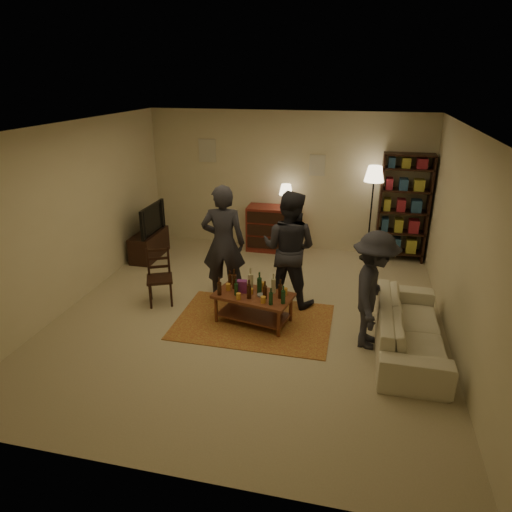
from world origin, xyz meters
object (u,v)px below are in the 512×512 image
(dining_chair, at_px, (159,274))
(floor_lamp, at_px, (374,181))
(coffee_table, at_px, (253,297))
(person_by_sofa, at_px, (373,291))
(sofa, at_px, (410,328))
(bookshelf, at_px, (403,207))
(person_right, at_px, (289,249))
(dresser, at_px, (273,228))
(person_left, at_px, (223,243))
(tv_stand, at_px, (149,238))

(dining_chair, bearing_deg, floor_lamp, 14.34)
(coffee_table, relative_size, person_by_sofa, 0.75)
(sofa, relative_size, person_by_sofa, 1.33)
(dining_chair, height_order, floor_lamp, floor_lamp)
(sofa, bearing_deg, coffee_table, 84.25)
(person_by_sofa, bearing_deg, bookshelf, -4.41)
(floor_lamp, distance_m, person_by_sofa, 3.15)
(person_right, xyz_separation_m, person_by_sofa, (1.23, -0.97, -0.11))
(bookshelf, xyz_separation_m, person_right, (-1.78, -2.23, -0.15))
(person_by_sofa, bearing_deg, dresser, 36.48)
(floor_lamp, relative_size, sofa, 0.86)
(sofa, xyz_separation_m, person_left, (-2.74, 0.87, 0.61))
(dresser, relative_size, person_by_sofa, 0.87)
(tv_stand, distance_m, sofa, 5.14)
(person_right, distance_m, person_by_sofa, 1.57)
(dresser, height_order, bookshelf, bookshelf)
(dining_chair, xyz_separation_m, bookshelf, (3.71, 2.67, 0.57))
(bookshelf, distance_m, sofa, 3.26)
(person_left, bearing_deg, tv_stand, -43.89)
(dining_chair, relative_size, person_right, 0.50)
(tv_stand, relative_size, bookshelf, 0.52)
(dining_chair, bearing_deg, dresser, 39.24)
(dining_chair, relative_size, person_by_sofa, 0.57)
(dresser, distance_m, sofa, 3.93)
(floor_lamp, bearing_deg, sofa, -80.12)
(person_by_sofa, bearing_deg, coffee_table, 87.33)
(bookshelf, bearing_deg, person_by_sofa, -99.70)
(dresser, distance_m, person_right, 2.30)
(coffee_table, height_order, person_left, person_left)
(tv_stand, bearing_deg, floor_lamp, 11.67)
(dining_chair, height_order, sofa, dining_chair)
(dresser, bearing_deg, bookshelf, 1.57)
(person_right, bearing_deg, floor_lamp, -107.16)
(bookshelf, xyz_separation_m, person_by_sofa, (-0.55, -3.19, -0.25))
(dresser, xyz_separation_m, person_right, (0.66, -2.16, 0.41))
(bookshelf, distance_m, person_left, 3.62)
(dining_chair, height_order, dresser, dresser)
(tv_stand, distance_m, person_left, 2.39)
(dresser, relative_size, bookshelf, 0.67)
(dining_chair, bearing_deg, coffee_table, -35.41)
(coffee_table, height_order, sofa, coffee_table)
(floor_lamp, bearing_deg, person_by_sofa, -89.41)
(dining_chair, xyz_separation_m, person_right, (1.93, 0.45, 0.43))
(bookshelf, relative_size, person_by_sofa, 1.29)
(bookshelf, xyz_separation_m, person_left, (-2.78, -2.31, -0.12))
(coffee_table, distance_m, person_by_sofa, 1.67)
(coffee_table, distance_m, floor_lamp, 3.44)
(tv_stand, bearing_deg, sofa, -25.34)
(bookshelf, relative_size, person_right, 1.13)
(dresser, bearing_deg, person_left, -98.72)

